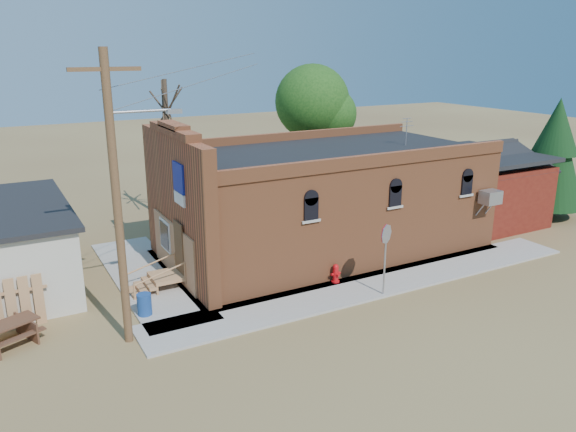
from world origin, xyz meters
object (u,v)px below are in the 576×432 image
utility_pole (118,196)px  picnic_table (7,331)px  brick_bar (321,201)px  trash_barrel (144,304)px  stop_sign (386,241)px  fire_hydrant (336,273)px

utility_pole → picnic_table: utility_pole is taller
brick_bar → utility_pole: (-9.79, -4.29, 2.43)m
picnic_table → trash_barrel: bearing=-24.3°
utility_pole → stop_sign: bearing=-7.5°
utility_pole → trash_barrel: 4.62m
brick_bar → stop_sign: bearing=-96.4°
fire_hydrant → trash_barrel: bearing=156.7°
trash_barrel → picnic_table: bearing=178.9°
brick_bar → utility_pole: size_ratio=1.82×
brick_bar → trash_barrel: size_ratio=21.42×
stop_sign → picnic_table: (-12.60, 2.71, -1.70)m
fire_hydrant → picnic_table: 11.67m
brick_bar → trash_barrel: bearing=-162.2°
fire_hydrant → stop_sign: (0.96, -1.80, 1.74)m
brick_bar → trash_barrel: 9.58m
fire_hydrant → stop_sign: stop_sign is taller
brick_bar → fire_hydrant: (-1.58, -3.70, -1.89)m
utility_pole → picnic_table: (-3.43, 1.51, -4.28)m
stop_sign → trash_barrel: bearing=159.1°
stop_sign → trash_barrel: 8.90m
utility_pole → brick_bar: bearing=23.7°
brick_bar → picnic_table: 13.63m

